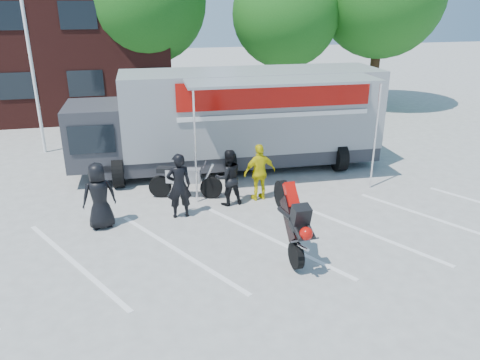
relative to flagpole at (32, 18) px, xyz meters
name	(u,v)px	position (x,y,z in m)	size (l,w,h in m)	color
ground	(278,261)	(6.24, -10.00, -5.05)	(100.00, 100.00, 0.00)	#ACACA6
parking_bay_lines	(266,241)	(6.24, -9.00, -5.05)	(18.00, 5.00, 0.01)	white
flagpole	(32,18)	(0.00, 0.00, 0.00)	(1.61, 0.12, 8.00)	white
tree_left	(144,1)	(4.24, 6.00, 0.51)	(6.12, 6.12, 8.64)	#382314
tree_mid	(286,14)	(11.24, 5.00, -0.11)	(5.44, 5.44, 7.68)	#382314
transporter_truck	(238,167)	(6.79, -3.48, -5.05)	(10.80, 5.20, 3.44)	gray
parked_motorcycle	(186,197)	(4.63, -5.78, -5.05)	(0.76, 2.29, 1.20)	#ADADB2
stunt_bike_rider	(284,255)	(6.48, -9.75, -5.05)	(0.82, 1.74, 2.05)	black
spectator_leather_a	(99,196)	(2.21, -7.25, -4.16)	(0.88, 0.57, 1.79)	black
spectator_leather_b	(179,186)	(4.31, -7.08, -4.13)	(0.67, 0.44, 1.85)	black
spectator_leather_c	(228,177)	(5.80, -6.55, -4.21)	(0.82, 0.64, 1.68)	black
spectator_hivis	(260,172)	(6.79, -6.41, -4.19)	(1.01, 0.42, 1.73)	yellow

